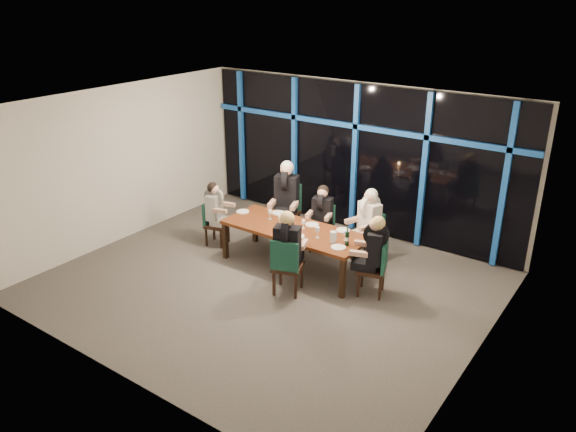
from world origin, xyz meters
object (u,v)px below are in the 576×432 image
(wine_bottle, at_px, (347,238))
(diner_far_right, at_px, (368,215))
(diner_near_mid, at_px, (288,240))
(chair_end_right, at_px, (377,266))
(diner_far_left, at_px, (286,189))
(chair_far_mid, at_px, (323,225))
(water_pitcher, at_px, (333,237))
(chair_end_left, at_px, (213,221))
(diner_end_right, at_px, (373,244))
(chair_near_mid, at_px, (286,264))
(diner_far_mid, at_px, (322,209))
(diner_end_left, at_px, (216,204))
(chair_far_right, at_px, (370,234))
(chair_far_left, at_px, (287,208))
(dining_table, at_px, (295,232))

(wine_bottle, bearing_deg, diner_far_right, 98.12)
(diner_near_mid, distance_m, wine_bottle, 0.99)
(chair_end_right, xyz_separation_m, diner_far_left, (-2.48, 0.97, 0.51))
(chair_far_mid, bearing_deg, water_pitcher, -65.12)
(chair_end_left, bearing_deg, chair_end_right, -103.88)
(diner_end_right, xyz_separation_m, diner_near_mid, (-1.14, -0.73, 0.05))
(chair_end_left, xyz_separation_m, wine_bottle, (2.93, 0.03, 0.39))
(chair_near_mid, bearing_deg, diner_far_right, -124.09)
(diner_far_mid, height_order, diner_far_right, diner_far_right)
(chair_near_mid, height_order, diner_end_right, diner_end_right)
(chair_end_left, relative_size, diner_far_left, 0.82)
(chair_far_mid, height_order, diner_far_right, diner_far_right)
(diner_end_left, relative_size, diner_end_right, 0.92)
(chair_near_mid, bearing_deg, diner_near_mid, -90.00)
(diner_far_left, bearing_deg, chair_end_right, -41.26)
(chair_far_right, bearing_deg, chair_far_left, -159.41)
(diner_far_left, xyz_separation_m, water_pitcher, (1.69, -1.04, -0.18))
(chair_far_left, relative_size, diner_near_mid, 1.12)
(chair_far_right, xyz_separation_m, wine_bottle, (0.11, -1.07, 0.34))
(chair_far_left, bearing_deg, diner_end_right, -43.83)
(dining_table, bearing_deg, diner_far_left, 132.11)
(diner_end_right, bearing_deg, water_pitcher, -104.44)
(chair_far_left, xyz_separation_m, diner_end_right, (2.43, -1.08, 0.29))
(chair_end_right, bearing_deg, diner_far_left, -129.47)
(diner_near_mid, height_order, water_pitcher, diner_near_mid)
(chair_far_left, bearing_deg, chair_far_mid, -26.30)
(dining_table, xyz_separation_m, diner_far_left, (-0.84, 0.93, 0.35))
(dining_table, distance_m, chair_far_right, 1.41)
(wine_bottle, bearing_deg, dining_table, 176.59)
(chair_far_left, distance_m, diner_end_left, 1.43)
(diner_far_mid, bearing_deg, diner_far_right, -8.91)
(water_pitcher, bearing_deg, chair_end_left, -178.79)
(diner_far_right, bearing_deg, diner_near_mid, -85.90)
(dining_table, bearing_deg, diner_end_left, -177.47)
(chair_far_mid, relative_size, chair_far_right, 0.93)
(dining_table, relative_size, diner_far_left, 2.47)
(dining_table, distance_m, diner_end_left, 1.78)
(wine_bottle, bearing_deg, diner_end_left, -179.72)
(chair_end_left, relative_size, diner_near_mid, 0.90)
(chair_far_right, distance_m, diner_far_left, 1.88)
(diner_near_mid, bearing_deg, chair_end_left, -35.81)
(chair_end_left, bearing_deg, diner_end_right, -104.27)
(chair_far_right, distance_m, diner_end_left, 2.96)
(diner_end_left, xyz_separation_m, diner_near_mid, (2.19, -0.71, 0.12))
(diner_near_mid, height_order, wine_bottle, diner_near_mid)
(dining_table, height_order, chair_near_mid, chair_near_mid)
(chair_end_left, xyz_separation_m, chair_near_mid, (2.29, -0.78, 0.07))
(chair_far_left, distance_m, diner_far_mid, 0.95)
(diner_near_mid, bearing_deg, water_pitcher, -140.61)
(chair_end_left, bearing_deg, chair_far_left, -55.83)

